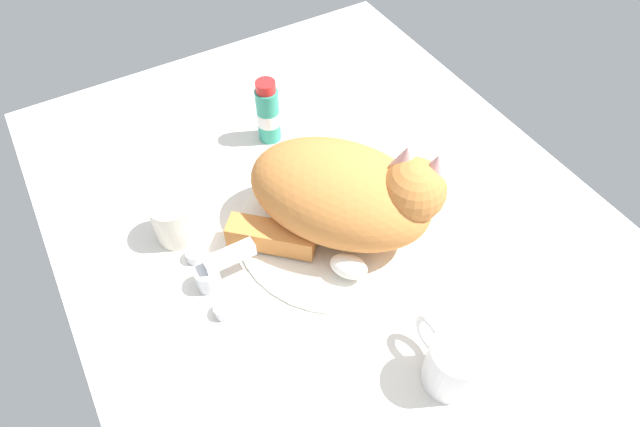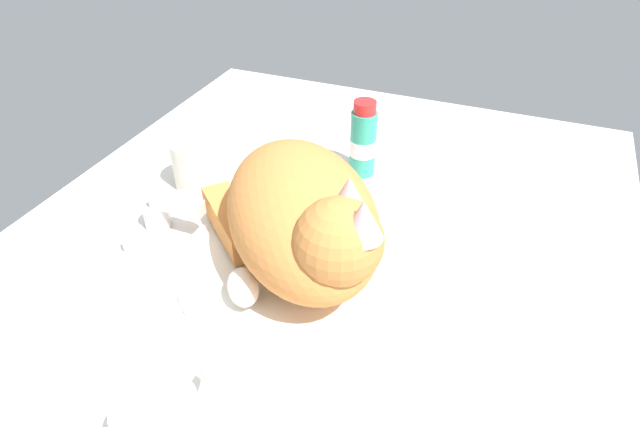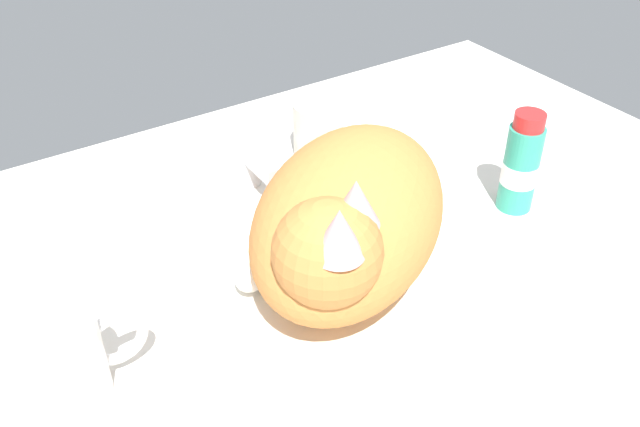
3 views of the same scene
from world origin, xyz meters
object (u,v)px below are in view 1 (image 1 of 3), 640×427
rinse_cup (174,220)px  toothpaste_bottle (266,114)px  faucet (214,273)px  cat (347,194)px  coffee_mug (452,363)px

rinse_cup → toothpaste_bottle: size_ratio=0.61×
rinse_cup → toothpaste_bottle: bearing=-59.7°
faucet → rinse_cup: (11.00, 1.73, 1.34)cm
faucet → cat: (-1.03, -21.50, 5.92)cm
toothpaste_bottle → cat: bearing=-177.3°
faucet → rinse_cup: bearing=8.9°
cat → toothpaste_bottle: (24.91, 1.16, -2.64)cm
coffee_mug → toothpaste_bottle: 52.10cm
faucet → rinse_cup: rinse_cup is taller
faucet → toothpaste_bottle: size_ratio=1.11×
cat → toothpaste_bottle: bearing=2.7°
faucet → coffee_mug: coffee_mug is taller
cat → faucet: bearing=87.3°
faucet → rinse_cup: size_ratio=1.82×
toothpaste_bottle → coffee_mug: bearing=179.8°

